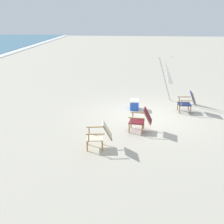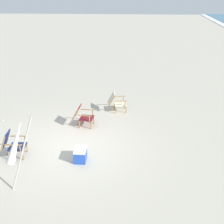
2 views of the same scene
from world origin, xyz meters
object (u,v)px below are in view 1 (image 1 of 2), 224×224
at_px(beach_chair_mid_center, 100,134).
at_px(beach_chair_far_center, 142,119).
at_px(umbrella_furled_white, 167,72).
at_px(cooler_box, 134,105).
at_px(beach_chair_front_left, 188,101).

relative_size(beach_chair_mid_center, beach_chair_far_center, 1.04).
bearing_deg(umbrella_furled_white, beach_chair_far_center, 164.12).
height_order(beach_chair_mid_center, cooler_box, beach_chair_mid_center).
bearing_deg(beach_chair_front_left, beach_chair_far_center, 140.96).
relative_size(beach_chair_far_center, beach_chair_front_left, 0.98).
distance_m(beach_chair_front_left, umbrella_furled_white, 1.91).
bearing_deg(umbrella_furled_white, beach_chair_mid_center, 156.59).
distance_m(beach_chair_mid_center, beach_chair_far_center, 1.88).
distance_m(beach_chair_mid_center, beach_chair_front_left, 4.78).
xyz_separation_m(beach_chair_mid_center, beach_chair_front_left, (3.71, -3.02, 0.01)).
bearing_deg(beach_chair_front_left, beach_chair_mid_center, 140.87).
distance_m(beach_chair_mid_center, umbrella_furled_white, 5.76).
relative_size(umbrella_furled_white, cooler_box, 4.12).
relative_size(beach_chair_front_left, cooler_box, 1.67).
xyz_separation_m(beach_chair_mid_center, beach_chair_far_center, (1.45, -1.19, 0.00)).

